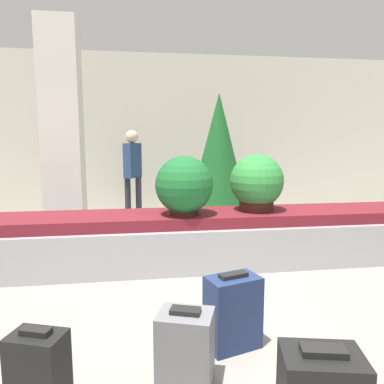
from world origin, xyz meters
name	(u,v)px	position (x,y,z in m)	size (l,w,h in m)	color
ground_plane	(224,335)	(0.00, 0.00, 0.00)	(18.00, 18.00, 0.00)	gray
back_wall	(168,134)	(0.00, 5.10, 1.60)	(18.00, 0.06, 3.20)	beige
carousel	(192,239)	(0.00, 1.69, 0.31)	(6.47, 0.90, 0.64)	#9E9EA3
pillar	(63,133)	(-1.71, 3.07, 1.60)	(0.54, 0.54, 3.20)	silver
suitcase_1	(233,312)	(0.03, -0.17, 0.27)	(0.43, 0.34, 0.57)	navy
suitcase_4	(185,349)	(-0.37, -0.55, 0.24)	(0.40, 0.36, 0.51)	slate
potted_plant_0	(257,183)	(0.81, 1.72, 0.98)	(0.66, 0.66, 0.70)	#381914
potted_plant_1	(184,186)	(-0.11, 1.58, 0.98)	(0.67, 0.67, 0.69)	#381914
traveler_0	(133,167)	(-0.72, 4.28, 0.99)	(0.34, 0.36, 1.66)	#282833
decorated_tree	(219,156)	(0.73, 3.54, 1.22)	(1.09, 1.09, 2.27)	#4C331E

